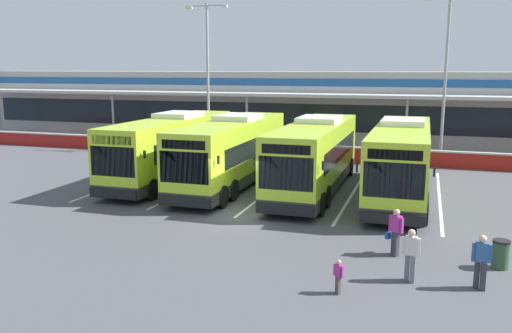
{
  "coord_description": "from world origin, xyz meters",
  "views": [
    {
      "loc": [
        7.54,
        -20.86,
        6.26
      ],
      "look_at": [
        -0.16,
        3.0,
        1.6
      ],
      "focal_mm": 36.99,
      "sensor_mm": 36.0,
      "label": 1
    }
  ],
  "objects_px": {
    "coach_bus_left_centre": "(232,153)",
    "pedestrian_near_bin": "(411,253)",
    "coach_bus_centre": "(315,157)",
    "pedestrian_with_handbag": "(395,231)",
    "pedestrian_in_dark_coat": "(481,260)",
    "litter_bin": "(501,254)",
    "coach_bus_right_centre": "(401,161)",
    "lamp_post_centre": "(446,68)",
    "coach_bus_leftmost": "(172,149)",
    "lamp_post_west": "(208,68)",
    "pedestrian_child": "(338,275)"
  },
  "relations": [
    {
      "from": "pedestrian_in_dark_coat",
      "to": "lamp_post_centre",
      "type": "relative_size",
      "value": 0.15
    },
    {
      "from": "coach_bus_leftmost",
      "to": "litter_bin",
      "type": "distance_m",
      "value": 18.61
    },
    {
      "from": "coach_bus_centre",
      "to": "coach_bus_right_centre",
      "type": "height_order",
      "value": "same"
    },
    {
      "from": "lamp_post_centre",
      "to": "pedestrian_child",
      "type": "bearing_deg",
      "value": -97.63
    },
    {
      "from": "coach_bus_leftmost",
      "to": "pedestrian_in_dark_coat",
      "type": "distance_m",
      "value": 18.99
    },
    {
      "from": "pedestrian_with_handbag",
      "to": "pedestrian_in_dark_coat",
      "type": "distance_m",
      "value": 3.3
    },
    {
      "from": "pedestrian_near_bin",
      "to": "lamp_post_centre",
      "type": "bearing_deg",
      "value": 86.68
    },
    {
      "from": "coach_bus_right_centre",
      "to": "lamp_post_centre",
      "type": "bearing_deg",
      "value": 79.37
    },
    {
      "from": "lamp_post_west",
      "to": "lamp_post_centre",
      "type": "height_order",
      "value": "same"
    },
    {
      "from": "coach_bus_leftmost",
      "to": "pedestrian_near_bin",
      "type": "height_order",
      "value": "coach_bus_leftmost"
    },
    {
      "from": "coach_bus_leftmost",
      "to": "coach_bus_left_centre",
      "type": "relative_size",
      "value": 1.0
    },
    {
      "from": "coach_bus_right_centre",
      "to": "pedestrian_near_bin",
      "type": "bearing_deg",
      "value": -85.53
    },
    {
      "from": "coach_bus_centre",
      "to": "pedestrian_with_handbag",
      "type": "xyz_separation_m",
      "value": [
        4.56,
        -8.68,
        -0.93
      ]
    },
    {
      "from": "pedestrian_with_handbag",
      "to": "coach_bus_centre",
      "type": "bearing_deg",
      "value": 117.74
    },
    {
      "from": "litter_bin",
      "to": "lamp_post_centre",
      "type": "bearing_deg",
      "value": 94.01
    },
    {
      "from": "coach_bus_leftmost",
      "to": "litter_bin",
      "type": "bearing_deg",
      "value": -29.6
    },
    {
      "from": "pedestrian_near_bin",
      "to": "litter_bin",
      "type": "distance_m",
      "value": 3.38
    },
    {
      "from": "coach_bus_left_centre",
      "to": "litter_bin",
      "type": "bearing_deg",
      "value": -35.52
    },
    {
      "from": "coach_bus_centre",
      "to": "pedestrian_with_handbag",
      "type": "bearing_deg",
      "value": -62.26
    },
    {
      "from": "pedestrian_with_handbag",
      "to": "lamp_post_centre",
      "type": "bearing_deg",
      "value": 84.71
    },
    {
      "from": "pedestrian_with_handbag",
      "to": "lamp_post_centre",
      "type": "distance_m",
      "value": 20.82
    },
    {
      "from": "coach_bus_centre",
      "to": "pedestrian_in_dark_coat",
      "type": "bearing_deg",
      "value": -56.89
    },
    {
      "from": "coach_bus_centre",
      "to": "pedestrian_near_bin",
      "type": "bearing_deg",
      "value": -64.75
    },
    {
      "from": "pedestrian_with_handbag",
      "to": "lamp_post_west",
      "type": "height_order",
      "value": "lamp_post_west"
    },
    {
      "from": "coach_bus_left_centre",
      "to": "pedestrian_in_dark_coat",
      "type": "distance_m",
      "value": 15.85
    },
    {
      "from": "coach_bus_leftmost",
      "to": "coach_bus_right_centre",
      "type": "xyz_separation_m",
      "value": [
        12.58,
        -0.32,
        0.0
      ]
    },
    {
      "from": "pedestrian_in_dark_coat",
      "to": "lamp_post_west",
      "type": "xyz_separation_m",
      "value": [
        -17.59,
        21.7,
        5.42
      ]
    },
    {
      "from": "pedestrian_near_bin",
      "to": "lamp_post_centre",
      "type": "height_order",
      "value": "lamp_post_centre"
    },
    {
      "from": "pedestrian_child",
      "to": "pedestrian_with_handbag",
      "type": "bearing_deg",
      "value": 70.36
    },
    {
      "from": "coach_bus_right_centre",
      "to": "pedestrian_near_bin",
      "type": "xyz_separation_m",
      "value": [
        0.85,
        -10.83,
        -0.91
      ]
    },
    {
      "from": "coach_bus_right_centre",
      "to": "pedestrian_in_dark_coat",
      "type": "distance_m",
      "value": 11.18
    },
    {
      "from": "coach_bus_leftmost",
      "to": "pedestrian_with_handbag",
      "type": "bearing_deg",
      "value": -34.84
    },
    {
      "from": "pedestrian_with_handbag",
      "to": "pedestrian_child",
      "type": "distance_m",
      "value": 3.96
    },
    {
      "from": "pedestrian_with_handbag",
      "to": "litter_bin",
      "type": "bearing_deg",
      "value": -3.71
    },
    {
      "from": "coach_bus_centre",
      "to": "coach_bus_right_centre",
      "type": "distance_m",
      "value": 4.28
    },
    {
      "from": "coach_bus_left_centre",
      "to": "lamp_post_centre",
      "type": "height_order",
      "value": "lamp_post_centre"
    },
    {
      "from": "pedestrian_near_bin",
      "to": "litter_bin",
      "type": "relative_size",
      "value": 1.74
    },
    {
      "from": "coach_bus_left_centre",
      "to": "pedestrian_near_bin",
      "type": "distance_m",
      "value": 14.52
    },
    {
      "from": "coach_bus_left_centre",
      "to": "coach_bus_centre",
      "type": "relative_size",
      "value": 1.0
    },
    {
      "from": "coach_bus_leftmost",
      "to": "lamp_post_centre",
      "type": "height_order",
      "value": "lamp_post_centre"
    },
    {
      "from": "pedestrian_in_dark_coat",
      "to": "pedestrian_near_bin",
      "type": "xyz_separation_m",
      "value": [
        -1.94,
        -0.04,
        0.0
      ]
    },
    {
      "from": "pedestrian_child",
      "to": "lamp_post_west",
      "type": "xyz_separation_m",
      "value": [
        -13.76,
        23.27,
        5.75
      ]
    },
    {
      "from": "coach_bus_left_centre",
      "to": "pedestrian_near_bin",
      "type": "xyz_separation_m",
      "value": [
        9.65,
        -10.8,
        -0.91
      ]
    },
    {
      "from": "coach_bus_right_centre",
      "to": "litter_bin",
      "type": "height_order",
      "value": "coach_bus_right_centre"
    },
    {
      "from": "pedestrian_child",
      "to": "coach_bus_centre",
      "type": "bearing_deg",
      "value": 104.64
    },
    {
      "from": "coach_bus_centre",
      "to": "lamp_post_west",
      "type": "distance_m",
      "value": 15.79
    },
    {
      "from": "coach_bus_left_centre",
      "to": "pedestrian_child",
      "type": "bearing_deg",
      "value": -57.81
    },
    {
      "from": "coach_bus_leftmost",
      "to": "lamp_post_west",
      "type": "relative_size",
      "value": 1.11
    },
    {
      "from": "coach_bus_left_centre",
      "to": "pedestrian_with_handbag",
      "type": "relative_size",
      "value": 7.5
    },
    {
      "from": "pedestrian_with_handbag",
      "to": "pedestrian_near_bin",
      "type": "xyz_separation_m",
      "value": [
        0.56,
        -2.19,
        0.02
      ]
    }
  ]
}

